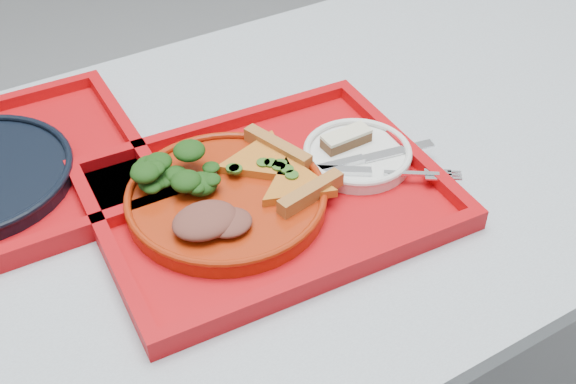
# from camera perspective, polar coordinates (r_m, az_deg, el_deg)

# --- Properties ---
(table) EXTENTS (1.60, 0.80, 0.75)m
(table) POSITION_cam_1_polar(r_m,az_deg,el_deg) (1.06, -1.57, -1.37)
(table) COLOR #989FAA
(table) RESTS_ON ground
(tray_main) EXTENTS (0.47, 0.38, 0.01)m
(tray_main) POSITION_cam_1_polar(r_m,az_deg,el_deg) (0.96, -1.64, -0.54)
(tray_main) COLOR #BA090F
(tray_main) RESTS_ON table
(dinner_plate) EXTENTS (0.26, 0.26, 0.02)m
(dinner_plate) POSITION_cam_1_polar(r_m,az_deg,el_deg) (0.94, -4.88, -0.64)
(dinner_plate) COLOR #9D250A
(dinner_plate) RESTS_ON tray_main
(side_plate) EXTENTS (0.15, 0.15, 0.01)m
(side_plate) POSITION_cam_1_polar(r_m,az_deg,el_deg) (1.01, 5.48, 2.80)
(side_plate) COLOR white
(side_plate) RESTS_ON tray_main
(pizza_slice_a) EXTENTS (0.12, 0.13, 0.02)m
(pizza_slice_a) POSITION_cam_1_polar(r_m,az_deg,el_deg) (0.93, 0.62, 0.79)
(pizza_slice_a) COLOR gold
(pizza_slice_a) RESTS_ON dinner_plate
(pizza_slice_b) EXTENTS (0.15, 0.14, 0.02)m
(pizza_slice_b) POSITION_cam_1_polar(r_m,az_deg,el_deg) (0.97, -2.09, 2.69)
(pizza_slice_b) COLOR gold
(pizza_slice_b) RESTS_ON dinner_plate
(salad_heap) EXTENTS (0.10, 0.09, 0.05)m
(salad_heap) POSITION_cam_1_polar(r_m,az_deg,el_deg) (0.94, -8.65, 1.78)
(salad_heap) COLOR black
(salad_heap) RESTS_ON dinner_plate
(meat_portion) EXTENTS (0.08, 0.07, 0.02)m
(meat_portion) POSITION_cam_1_polar(r_m,az_deg,el_deg) (0.88, -6.58, -2.24)
(meat_portion) COLOR brown
(meat_portion) RESTS_ON dinner_plate
(dessert_bar) EXTENTS (0.07, 0.03, 0.02)m
(dessert_bar) POSITION_cam_1_polar(r_m,az_deg,el_deg) (1.02, 4.62, 4.23)
(dessert_bar) COLOR #462B17
(dessert_bar) RESTS_ON side_plate
(knife) EXTENTS (0.18, 0.05, 0.01)m
(knife) POSITION_cam_1_polar(r_m,az_deg,el_deg) (1.00, 6.74, 2.84)
(knife) COLOR silver
(knife) RESTS_ON side_plate
(fork) EXTENTS (0.17, 0.12, 0.01)m
(fork) POSITION_cam_1_polar(r_m,az_deg,el_deg) (0.97, 7.48, 1.58)
(fork) COLOR silver
(fork) RESTS_ON side_plate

